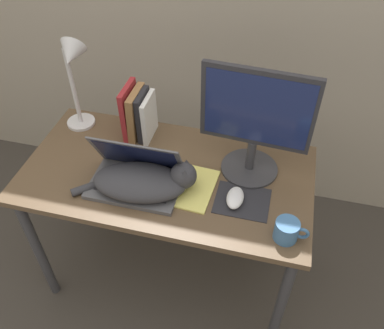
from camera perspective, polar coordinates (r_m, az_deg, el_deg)
name	(u,v)px	position (r m, az deg, el deg)	size (l,w,h in m)	color
ground_plane	(154,324)	(2.13, -5.31, -21.39)	(12.00, 12.00, 0.00)	#3D3833
desk	(167,187)	(1.76, -3.47, -3.14)	(1.20, 0.63, 0.73)	brown
laptop	(136,176)	(1.63, -7.85, -1.66)	(0.36, 0.23, 0.22)	#4C4C51
cat	(145,181)	(1.59, -6.61, -2.34)	(0.48, 0.25, 0.14)	#333338
external_monitor	(255,121)	(1.56, 8.90, 5.98)	(0.43, 0.24, 0.47)	#333338
mousepad	(242,201)	(1.59, 7.06, -5.10)	(0.21, 0.17, 0.00)	#232328
computer_mouse	(235,198)	(1.57, 6.07, -4.66)	(0.07, 0.11, 0.04)	silver
book_row	(138,114)	(1.82, -7.52, 7.06)	(0.12, 0.17, 0.25)	maroon
desk_lamp	(73,70)	(1.80, -16.39, 12.57)	(0.17, 0.17, 0.46)	silver
notepad	(191,187)	(1.62, -0.12, -3.17)	(0.19, 0.25, 0.01)	#E5DB6B
mug	(287,231)	(1.48, 13.21, -9.01)	(0.12, 0.09, 0.08)	teal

